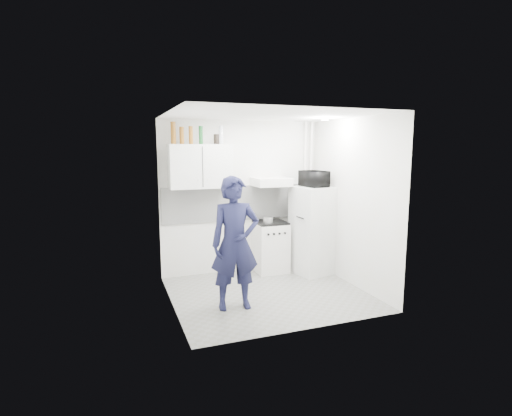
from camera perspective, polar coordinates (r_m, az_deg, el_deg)
name	(u,v)px	position (r m, az deg, el deg)	size (l,w,h in m)	color
floor	(268,294)	(6.07, 1.77, -12.12)	(2.80, 2.80, 0.00)	slate
ceiling	(269,115)	(5.69, 1.90, 13.18)	(2.80, 2.80, 0.00)	white
wall_back	(241,197)	(6.90, -2.09, 1.57)	(2.80, 2.80, 0.00)	silver
wall_left	(170,213)	(5.37, -12.14, -0.67)	(2.60, 2.60, 0.00)	silver
wall_right	(352,203)	(6.39, 13.54, 0.76)	(2.60, 2.60, 0.00)	silver
person	(235,243)	(5.32, -3.01, -5.06)	(0.65, 0.43, 1.79)	#151634
stove	(270,247)	(6.98, 2.06, -5.64)	(0.53, 0.53, 0.85)	white
fridge	(313,230)	(6.90, 8.16, -3.16)	(0.62, 0.62, 1.49)	silver
stove_top	(270,222)	(6.88, 2.08, -2.07)	(0.51, 0.51, 0.03)	black
saucepan	(268,220)	(6.78, 1.76, -1.67)	(0.18, 0.18, 0.10)	silver
microwave	(314,179)	(6.78, 8.32, 4.15)	(0.33, 0.48, 0.27)	black
bottle_a	(173,133)	(6.40, -11.74, 10.45)	(0.08, 0.08, 0.34)	brown
bottle_b	(182,135)	(6.42, -10.57, 10.15)	(0.07, 0.07, 0.27)	brown
bottle_c	(191,135)	(6.45, -9.29, 10.23)	(0.07, 0.07, 0.28)	brown
bottle_d	(201,135)	(6.48, -7.88, 10.27)	(0.06, 0.06, 0.28)	#144C1E
canister_b	(216,139)	(6.54, -5.69, 9.75)	(0.08, 0.08, 0.16)	black
bottle_e	(221,135)	(6.56, -5.03, 10.35)	(0.07, 0.07, 0.30)	#B2B7BC
upper_cabinet	(200,166)	(6.48, -7.97, 5.92)	(1.00, 0.35, 0.70)	silver
range_hood	(271,182)	(6.79, 2.17, 3.75)	(0.60, 0.50, 0.14)	white
backsplash	(242,203)	(6.90, -2.05, 0.73)	(2.74, 0.03, 0.60)	white
pipe_a	(311,194)	(7.33, 7.80, 1.92)	(0.05, 0.05, 2.60)	white
pipe_b	(305,195)	(7.28, 6.96, 1.89)	(0.04, 0.04, 2.60)	white
ceiling_spot_fixture	(325,120)	(6.30, 9.83, 12.35)	(0.10, 0.10, 0.02)	white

